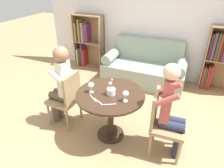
# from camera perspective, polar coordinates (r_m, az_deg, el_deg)

# --- Properties ---
(ground_plane) EXTENTS (16.00, 16.00, 0.00)m
(ground_plane) POSITION_cam_1_polar(r_m,az_deg,el_deg) (3.14, -0.37, -14.23)
(ground_plane) COLOR tan
(back_wall) EXTENTS (5.20, 0.05, 2.70)m
(back_wall) POSITION_cam_1_polar(r_m,az_deg,el_deg) (4.52, 11.85, 18.43)
(back_wall) COLOR silver
(back_wall) RESTS_ON ground_plane
(round_table) EXTENTS (0.93, 0.93, 0.74)m
(round_table) POSITION_cam_1_polar(r_m,az_deg,el_deg) (2.76, -0.41, -5.32)
(round_table) COLOR #382619
(round_table) RESTS_ON ground_plane
(couch) EXTENTS (1.73, 0.80, 0.92)m
(couch) POSITION_cam_1_polar(r_m,az_deg,el_deg) (4.44, 9.27, 4.31)
(couch) COLOR gray
(couch) RESTS_ON ground_plane
(bookshelf_left) EXTENTS (0.73, 0.28, 1.31)m
(bookshelf_left) POSITION_cam_1_polar(r_m,az_deg,el_deg) (5.12, -7.42, 11.94)
(bookshelf_left) COLOR #93704C
(bookshelf_left) RESTS_ON ground_plane
(bookshelf_right) EXTENTS (0.73, 0.28, 1.31)m
(bookshelf_right) POSITION_cam_1_polar(r_m,az_deg,el_deg) (4.48, 28.34, 6.36)
(bookshelf_right) COLOR #93704C
(bookshelf_right) RESTS_ON ground_plane
(chair_left) EXTENTS (0.44, 0.44, 0.90)m
(chair_left) POSITION_cam_1_polar(r_m,az_deg,el_deg) (3.13, -12.75, -3.69)
(chair_left) COLOR #937A56
(chair_left) RESTS_ON ground_plane
(chair_right) EXTENTS (0.44, 0.44, 0.90)m
(chair_right) POSITION_cam_1_polar(r_m,az_deg,el_deg) (2.68, 14.28, -10.29)
(chair_right) COLOR #937A56
(chair_right) RESTS_ON ground_plane
(person_left) EXTENTS (0.43, 0.35, 1.30)m
(person_left) POSITION_cam_1_polar(r_m,az_deg,el_deg) (3.07, -14.39, 0.04)
(person_left) COLOR brown
(person_left) RESTS_ON ground_plane
(person_right) EXTENTS (0.43, 0.36, 1.30)m
(person_right) POSITION_cam_1_polar(r_m,az_deg,el_deg) (2.57, 16.74, -7.33)
(person_right) COLOR #282D47
(person_right) RESTS_ON ground_plane
(wine_glass_left) EXTENTS (0.08, 0.08, 0.15)m
(wine_glass_left) POSITION_cam_1_polar(r_m,az_deg,el_deg) (2.67, -6.01, -0.41)
(wine_glass_left) COLOR white
(wine_glass_left) RESTS_ON round_table
(wine_glass_right) EXTENTS (0.08, 0.08, 0.15)m
(wine_glass_right) POSITION_cam_1_polar(r_m,az_deg,el_deg) (2.48, 3.91, -2.88)
(wine_glass_right) COLOR white
(wine_glass_right) RESTS_ON round_table
(flower_vase) EXTENTS (0.12, 0.12, 0.24)m
(flower_vase) POSITION_cam_1_polar(r_m,az_deg,el_deg) (2.63, -0.30, -1.77)
(flower_vase) COLOR silver
(flower_vase) RESTS_ON round_table
(knife_left_setting) EXTENTS (0.17, 0.10, 0.00)m
(knife_left_setting) POSITION_cam_1_polar(r_m,az_deg,el_deg) (2.47, -1.02, -5.83)
(knife_left_setting) COLOR silver
(knife_left_setting) RESTS_ON round_table
(fork_left_setting) EXTENTS (0.17, 0.10, 0.00)m
(fork_left_setting) POSITION_cam_1_polar(r_m,az_deg,el_deg) (2.53, -3.95, -4.96)
(fork_left_setting) COLOR silver
(fork_left_setting) RESTS_ON round_table
(knife_right_setting) EXTENTS (0.16, 0.12, 0.00)m
(knife_right_setting) POSITION_cam_1_polar(r_m,az_deg,el_deg) (2.59, -5.42, -4.08)
(knife_right_setting) COLOR silver
(knife_right_setting) RESTS_ON round_table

